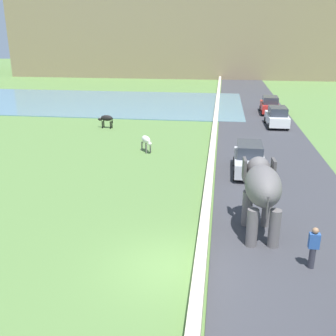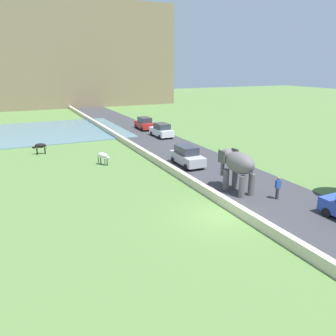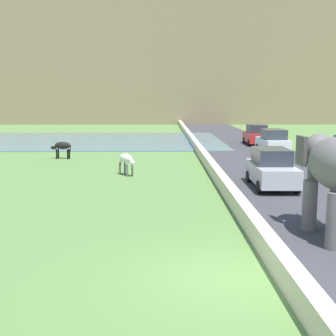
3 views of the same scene
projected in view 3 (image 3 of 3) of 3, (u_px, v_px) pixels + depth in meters
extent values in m
plane|color=#567A3D|center=(229.00, 278.00, 10.34)|extent=(220.00, 220.00, 0.00)
cube|color=#38383D|center=(260.00, 159.00, 30.17)|extent=(7.00, 120.00, 0.06)
cube|color=beige|center=(206.00, 159.00, 28.10)|extent=(0.40, 110.00, 0.63)
cube|color=slate|center=(30.00, 140.00, 43.04)|extent=(36.00, 18.00, 0.08)
cube|color=#897556|center=(137.00, 58.00, 80.80)|extent=(64.00, 28.00, 22.21)
cylinder|color=#605B5B|center=(310.00, 206.00, 13.77)|extent=(0.44, 0.44, 1.60)
cylinder|color=#605B5B|center=(336.00, 206.00, 13.83)|extent=(0.44, 0.44, 1.60)
cylinder|color=#605B5B|center=(334.00, 222.00, 12.04)|extent=(0.44, 0.44, 1.60)
ellipsoid|color=#605B5B|center=(319.00, 151.00, 14.08)|extent=(1.05, 0.95, 1.10)
cube|color=#484444|center=(301.00, 151.00, 13.90)|extent=(0.16, 0.71, 0.90)
cylinder|color=#605B5B|center=(312.00, 177.00, 14.69)|extent=(0.28, 0.28, 1.50)
cone|color=silver|center=(306.00, 163.00, 14.54)|extent=(0.15, 0.56, 0.17)
cone|color=silver|center=(320.00, 163.00, 14.57)|extent=(0.15, 0.56, 0.17)
cube|color=#B7B7BC|center=(272.00, 173.00, 20.44)|extent=(1.76, 4.03, 0.80)
cube|color=#2D333D|center=(271.00, 156.00, 20.52)|extent=(1.48, 2.22, 0.70)
cylinder|color=black|center=(297.00, 188.00, 19.22)|extent=(0.19, 0.60, 0.60)
cylinder|color=black|center=(259.00, 187.00, 19.22)|extent=(0.19, 0.60, 0.60)
cylinder|color=black|center=(282.00, 177.00, 21.79)|extent=(0.19, 0.60, 0.60)
cylinder|color=black|center=(249.00, 177.00, 21.79)|extent=(0.19, 0.60, 0.60)
cube|color=white|center=(273.00, 144.00, 33.15)|extent=(1.75, 4.02, 0.80)
cube|color=#2D333D|center=(274.00, 134.00, 32.83)|extent=(1.47, 2.22, 0.70)
cylinder|color=black|center=(258.00, 148.00, 34.47)|extent=(0.19, 0.60, 0.60)
cylinder|color=black|center=(279.00, 148.00, 34.51)|extent=(0.19, 0.60, 0.60)
cylinder|color=black|center=(266.00, 152.00, 31.90)|extent=(0.19, 0.60, 0.60)
cylinder|color=black|center=(289.00, 152.00, 31.95)|extent=(0.19, 0.60, 0.60)
cube|color=red|center=(256.00, 137.00, 39.03)|extent=(1.79, 4.04, 0.80)
cube|color=#2D333D|center=(257.00, 129.00, 38.71)|extent=(1.50, 2.23, 0.70)
cylinder|color=black|center=(244.00, 140.00, 40.38)|extent=(0.19, 0.60, 0.60)
cylinder|color=black|center=(262.00, 140.00, 40.36)|extent=(0.19, 0.60, 0.60)
cylinder|color=black|center=(249.00, 143.00, 37.81)|extent=(0.19, 0.60, 0.60)
cylinder|color=black|center=(268.00, 143.00, 37.79)|extent=(0.19, 0.60, 0.60)
ellipsoid|color=black|center=(63.00, 145.00, 30.33)|extent=(1.15, 0.59, 0.50)
cylinder|color=black|center=(57.00, 154.00, 30.32)|extent=(0.10, 0.10, 0.65)
cylinder|color=black|center=(58.00, 154.00, 30.62)|extent=(0.10, 0.10, 0.65)
cylinder|color=black|center=(68.00, 154.00, 30.22)|extent=(0.10, 0.10, 0.65)
cylinder|color=black|center=(69.00, 154.00, 30.52)|extent=(0.10, 0.10, 0.65)
ellipsoid|color=black|center=(54.00, 148.00, 30.43)|extent=(0.43, 0.29, 0.26)
cone|color=beige|center=(53.00, 145.00, 30.32)|extent=(0.04, 0.04, 0.12)
cone|color=beige|center=(54.00, 145.00, 30.50)|extent=(0.04, 0.04, 0.12)
cylinder|color=black|center=(71.00, 149.00, 30.29)|extent=(0.04, 0.04, 0.45)
ellipsoid|color=silver|center=(126.00, 158.00, 23.88)|extent=(0.99, 1.15, 0.50)
cylinder|color=#595753|center=(132.00, 170.00, 23.75)|extent=(0.10, 0.10, 0.65)
cylinder|color=#595753|center=(127.00, 170.00, 23.57)|extent=(0.10, 0.10, 0.65)
cylinder|color=#595753|center=(125.00, 168.00, 24.37)|extent=(0.10, 0.10, 0.65)
cylinder|color=#595753|center=(120.00, 169.00, 24.19)|extent=(0.10, 0.10, 0.65)
ellipsoid|color=silver|center=(132.00, 163.00, 23.40)|extent=(0.43, 0.47, 0.26)
cone|color=beige|center=(134.00, 159.00, 23.42)|extent=(0.04, 0.04, 0.12)
cone|color=beige|center=(131.00, 159.00, 23.32)|extent=(0.04, 0.04, 0.12)
cylinder|color=#595753|center=(121.00, 161.00, 24.35)|extent=(0.04, 0.04, 0.45)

